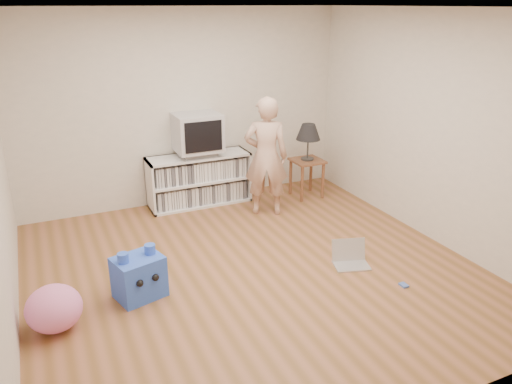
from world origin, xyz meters
The scene contains 13 objects.
ground centered at (0.00, 0.00, 0.00)m, with size 4.50×4.50×0.00m, color brown.
walls centered at (0.00, 0.00, 1.30)m, with size 4.52×4.52×2.60m.
ceiling centered at (0.00, 0.00, 2.60)m, with size 4.50×4.50×0.01m, color white.
media_unit centered at (0.10, 2.04, 0.35)m, with size 1.40×0.45×0.70m.
dvd_deck centered at (0.10, 2.02, 0.73)m, with size 0.45×0.35×0.07m, color gray.
crt_tv centered at (0.10, 2.02, 1.02)m, with size 0.60×0.53×0.50m.
side_table centered at (1.59, 1.65, 0.42)m, with size 0.42×0.42×0.55m.
table_lamp centered at (1.59, 1.65, 0.94)m, with size 0.34×0.34×0.52m.
person centered at (0.79, 1.33, 0.78)m, with size 0.57×0.37×1.56m, color #D4A990.
laptop centered at (1.01, -0.30, 0.07)m, with size 0.44×0.39×0.25m.
playing_cards centered at (1.24, -0.91, 0.01)m, with size 0.07×0.09×0.02m, color #496AC3.
plush_blue centered at (-1.18, -0.01, 0.21)m, with size 0.51×0.45×0.50m.
plush_pink centered at (-1.95, -0.21, 0.20)m, with size 0.47×0.47×0.40m, color pink.
Camera 1 is at (-1.88, -4.21, 2.63)m, focal length 35.00 mm.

